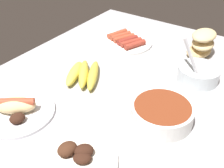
% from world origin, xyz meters
% --- Properties ---
extents(ground_plane, '(1.20, 0.90, 0.03)m').
position_xyz_m(ground_plane, '(0.00, 0.00, -0.01)').
color(ground_plane, '#B2B2B7').
extents(plate_grilled_meat, '(0.19, 0.19, 0.04)m').
position_xyz_m(plate_grilled_meat, '(0.32, 0.09, 0.01)').
color(plate_grilled_meat, white).
rests_on(plate_grilled_meat, ground_plane).
extents(bowl_chili, '(0.18, 0.18, 0.06)m').
position_xyz_m(bowl_chili, '(0.07, 0.19, 0.03)').
color(bowl_chili, white).
rests_on(bowl_chili, ground_plane).
extents(plate_sausages, '(0.23, 0.23, 0.03)m').
position_xyz_m(plate_sausages, '(-0.29, -0.15, 0.01)').
color(plate_sausages, white).
rests_on(plate_sausages, ground_plane).
extents(plate_hotdog_assembled, '(0.22, 0.22, 0.06)m').
position_xyz_m(plate_hotdog_assembled, '(0.29, -0.17, 0.02)').
color(plate_hotdog_assembled, white).
rests_on(plate_hotdog_assembled, ground_plane).
extents(banana_bunch, '(0.19, 0.17, 0.04)m').
position_xyz_m(banana_bunch, '(0.03, -0.13, 0.02)').
color(banana_bunch, '#E5D14C').
rests_on(banana_bunch, ground_plane).
extents(bowl_coleslaw, '(0.14, 0.14, 0.15)m').
position_xyz_m(bowl_coleslaw, '(-0.19, 0.20, 0.03)').
color(bowl_coleslaw, silver).
rests_on(bowl_coleslaw, ground_plane).
extents(bread_stack, '(0.14, 0.12, 0.11)m').
position_xyz_m(bread_stack, '(-0.37, 0.15, 0.05)').
color(bread_stack, tan).
rests_on(bread_stack, ground_plane).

